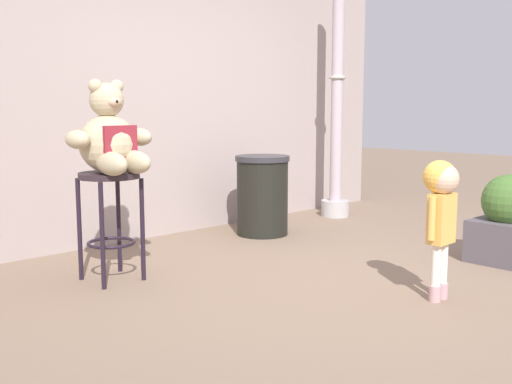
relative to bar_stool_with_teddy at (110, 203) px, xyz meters
name	(u,v)px	position (x,y,z in m)	size (l,w,h in m)	color
ground_plane	(333,282)	(1.08, -1.12, -0.55)	(24.00, 24.00, 0.00)	#7C6552
building_wall	(144,27)	(1.08, 1.14, 1.40)	(6.40, 0.30, 3.90)	#A59490
bar_stool_with_teddy	(110,203)	(0.00, 0.00, 0.00)	(0.42, 0.42, 0.76)	#2B2025
teddy_bear	(110,139)	(0.00, -0.03, 0.44)	(0.62, 0.56, 0.64)	tan
child_walking	(441,199)	(1.25, -1.83, 0.09)	(0.28, 0.22, 0.89)	#C39397
trash_bin	(262,195)	(1.85, 0.37, -0.17)	(0.52, 0.52, 0.76)	black
lamppost	(337,124)	(3.12, 0.50, 0.48)	(0.31, 0.31, 2.64)	#ABA7A7
planter_with_shrub	(508,222)	(2.50, -1.72, -0.23)	(0.49, 0.49, 0.70)	#514A51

